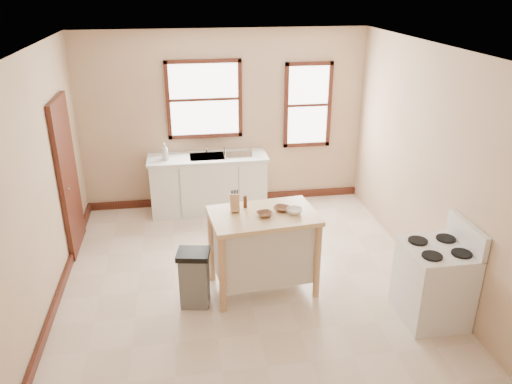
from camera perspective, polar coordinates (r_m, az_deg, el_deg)
floor at (r=6.28m, az=-1.12°, el=-10.35°), size 5.00×5.00×0.00m
ceiling at (r=5.27m, az=-1.36°, el=15.90°), size 5.00×5.00×0.00m
wall_back at (r=7.99m, az=-3.67°, el=8.16°), size 4.50×0.04×2.80m
wall_left at (r=5.80m, az=-23.84°, el=0.20°), size 0.04×5.00×2.80m
wall_right at (r=6.31m, az=19.49°, el=2.68°), size 0.04×5.00×2.80m
window_main at (r=7.86m, az=-5.94°, el=10.47°), size 1.17×0.06×1.22m
window_side at (r=8.15m, az=5.94°, el=9.84°), size 0.77×0.06×1.37m
door_left at (r=7.09m, az=-20.71°, el=1.69°), size 0.06×0.90×2.10m
baseboard_back at (r=8.41m, az=-3.42°, el=-0.74°), size 4.50×0.04×0.12m
baseboard_left at (r=6.39m, az=-21.63°, el=-10.89°), size 0.04×5.00×0.12m
sink_counter at (r=7.98m, az=-5.44°, el=0.97°), size 1.86×0.62×0.92m
faucet at (r=7.96m, az=-5.68°, el=5.26°), size 0.03×0.03×0.22m
soap_bottle_a at (r=7.72m, az=-10.34°, el=4.58°), size 0.11×0.11×0.26m
soap_bottle_b at (r=7.75m, az=-10.29°, el=4.31°), size 0.08×0.08×0.17m
dish_rack at (r=7.82m, az=-2.11°, el=4.61°), size 0.48×0.39×0.11m
kitchen_island at (r=5.94m, az=0.81°, el=-6.82°), size 1.29×0.89×1.00m
knife_block at (r=5.73m, az=-2.45°, el=-1.31°), size 0.10×0.10×0.20m
pepper_grinder at (r=5.83m, az=-1.24°, el=-1.10°), size 0.05×0.05×0.15m
bowl_a at (r=5.64m, az=1.02°, el=-2.57°), size 0.22×0.22×0.04m
bowl_b at (r=5.79m, az=2.95°, el=-1.90°), size 0.25×0.25×0.04m
bowl_c at (r=5.72m, az=4.41°, el=-2.17°), size 0.21×0.21×0.06m
trash_bin at (r=5.78m, az=-7.05°, el=-9.76°), size 0.40×0.36×0.69m
gas_stove at (r=5.75m, az=19.78°, el=-8.63°), size 0.70×0.71×1.14m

